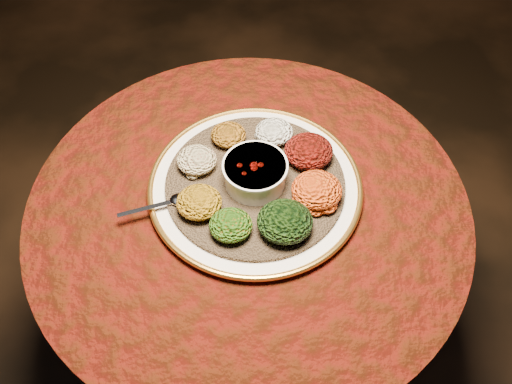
{
  "coord_description": "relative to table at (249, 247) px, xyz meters",
  "views": [
    {
      "loc": [
        0.02,
        -0.72,
        1.73
      ],
      "look_at": [
        0.02,
        0.01,
        0.76
      ],
      "focal_mm": 40.0,
      "sensor_mm": 36.0,
      "label": 1
    }
  ],
  "objects": [
    {
      "name": "portion_kik",
      "position": [
        -0.1,
        -0.03,
        0.23
      ],
      "size": [
        0.1,
        0.09,
        0.05
      ],
      "primitive_type": "ellipsoid",
      "color": "#A06A0E",
      "rests_on": "injera"
    },
    {
      "name": "portion_gomen",
      "position": [
        0.08,
        -0.08,
        0.24
      ],
      "size": [
        0.11,
        0.11,
        0.05
      ],
      "primitive_type": "ellipsoid",
      "color": "black",
      "rests_on": "injera"
    },
    {
      "name": "injera",
      "position": [
        0.01,
        0.04,
        0.2
      ],
      "size": [
        0.41,
        0.41,
        0.01
      ],
      "primitive_type": "cylinder",
      "rotation": [
        0.0,
        0.0,
        0.05
      ],
      "color": "brown",
      "rests_on": "platter"
    },
    {
      "name": "portion_timatim",
      "position": [
        -0.11,
        0.08,
        0.23
      ],
      "size": [
        0.09,
        0.08,
        0.04
      ],
      "primitive_type": "ellipsoid",
      "color": "maroon",
      "rests_on": "injera"
    },
    {
      "name": "portion_shiro",
      "position": [
        -0.05,
        0.16,
        0.23
      ],
      "size": [
        0.08,
        0.08,
        0.04
      ],
      "primitive_type": "ellipsoid",
      "color": "#965512",
      "rests_on": "injera"
    },
    {
      "name": "portion_tikil",
      "position": [
        0.14,
        -0.0,
        0.23
      ],
      "size": [
        0.11,
        0.1,
        0.05
      ],
      "primitive_type": "ellipsoid",
      "color": "#BA6E0F",
      "rests_on": "injera"
    },
    {
      "name": "stew_bowl",
      "position": [
        0.01,
        0.04,
        0.24
      ],
      "size": [
        0.14,
        0.14,
        0.06
      ],
      "color": "white",
      "rests_on": "injera"
    },
    {
      "name": "spoon",
      "position": [
        -0.15,
        -0.02,
        0.21
      ],
      "size": [
        0.15,
        0.06,
        0.01
      ],
      "rotation": [
        0.0,
        0.0,
        -2.82
      ],
      "color": "silver",
      "rests_on": "injera"
    },
    {
      "name": "portion_mixveg",
      "position": [
        -0.03,
        -0.09,
        0.23
      ],
      "size": [
        0.09,
        0.08,
        0.04
      ],
      "primitive_type": "ellipsoid",
      "color": "#AD470B",
      "rests_on": "injera"
    },
    {
      "name": "table",
      "position": [
        0.0,
        0.0,
        0.0
      ],
      "size": [
        0.96,
        0.96,
        0.73
      ],
      "color": "black",
      "rests_on": "ground"
    },
    {
      "name": "portion_kitfo",
      "position": [
        0.13,
        0.11,
        0.23
      ],
      "size": [
        0.11,
        0.1,
        0.05
      ],
      "primitive_type": "ellipsoid",
      "color": "black",
      "rests_on": "injera"
    },
    {
      "name": "platter",
      "position": [
        0.01,
        0.04,
        0.19
      ],
      "size": [
        0.57,
        0.57,
        0.02
      ],
      "rotation": [
        0.0,
        0.0,
        0.34
      ],
      "color": "white",
      "rests_on": "table"
    },
    {
      "name": "portion_ayib",
      "position": [
        0.06,
        0.17,
        0.23
      ],
      "size": [
        0.09,
        0.08,
        0.04
      ],
      "primitive_type": "ellipsoid",
      "color": "white",
      "rests_on": "injera"
    }
  ]
}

